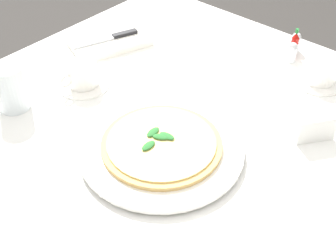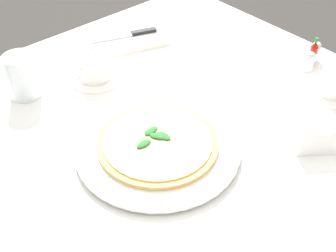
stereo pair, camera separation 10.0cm
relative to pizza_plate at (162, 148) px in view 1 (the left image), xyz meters
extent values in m
cube|color=white|center=(-0.11, -0.06, -0.02)|extent=(1.05, 1.05, 0.02)
cube|color=white|center=(-0.11, -0.58, -0.17)|extent=(1.05, 0.01, 0.28)
cube|color=white|center=(-0.63, -0.06, -0.17)|extent=(0.01, 1.05, 0.28)
cylinder|color=brown|center=(-0.54, -0.49, -0.38)|extent=(0.06, 0.06, 0.71)
cylinder|color=white|center=(0.00, 0.00, -0.01)|extent=(0.21, 0.21, 0.01)
cylinder|color=white|center=(0.00, 0.00, 0.00)|extent=(0.35, 0.35, 0.01)
cylinder|color=#DBAD60|center=(0.00, 0.00, 0.01)|extent=(0.26, 0.26, 0.01)
cylinder|color=#EFD17A|center=(0.00, 0.00, 0.02)|extent=(0.23, 0.23, 0.00)
ellipsoid|color=#2D7533|center=(-0.02, 0.00, 0.02)|extent=(0.02, 0.04, 0.01)
ellipsoid|color=#2D7533|center=(0.03, -0.01, 0.02)|extent=(0.04, 0.02, 0.01)
ellipsoid|color=#2D7533|center=(-0.01, -0.01, 0.02)|extent=(0.03, 0.04, 0.01)
ellipsoid|color=#2D7533|center=(-0.01, -0.03, 0.02)|extent=(0.04, 0.02, 0.01)
cylinder|color=white|center=(-0.46, 0.13, -0.01)|extent=(0.13, 0.13, 0.01)
cylinder|color=white|center=(-0.46, 0.13, 0.02)|extent=(0.08, 0.08, 0.06)
torus|color=white|center=(-0.51, 0.13, 0.03)|extent=(0.04, 0.01, 0.03)
cylinder|color=black|center=(-0.46, 0.13, 0.05)|extent=(0.07, 0.07, 0.00)
cylinder|color=white|center=(-0.05, -0.31, -0.01)|extent=(0.13, 0.13, 0.01)
cylinder|color=white|center=(-0.05, -0.31, 0.02)|extent=(0.08, 0.08, 0.06)
torus|color=white|center=(0.00, -0.32, 0.03)|extent=(0.04, 0.01, 0.03)
cylinder|color=black|center=(-0.05, -0.31, 0.05)|extent=(0.07, 0.07, 0.00)
cylinder|color=white|center=(0.11, -0.37, 0.04)|extent=(0.08, 0.08, 0.11)
cylinder|color=silver|center=(0.11, -0.37, 0.02)|extent=(0.07, 0.07, 0.05)
cube|color=white|center=(-0.24, -0.41, 0.00)|extent=(0.25, 0.20, 0.02)
cube|color=silver|center=(-0.19, -0.43, 0.01)|extent=(0.12, 0.06, 0.01)
cube|color=black|center=(-0.28, -0.40, 0.01)|extent=(0.08, 0.04, 0.01)
cylinder|color=#B7140F|center=(-0.53, 0.01, 0.02)|extent=(0.02, 0.02, 0.05)
cylinder|color=white|center=(-0.53, 0.01, 0.02)|extent=(0.02, 0.02, 0.02)
cone|color=#B7140F|center=(-0.53, 0.01, 0.05)|extent=(0.02, 0.02, 0.02)
cylinder|color=#1E722D|center=(-0.53, 0.01, 0.07)|extent=(0.01, 0.01, 0.01)
cylinder|color=white|center=(-0.51, 0.02, 0.01)|extent=(0.03, 0.03, 0.04)
cylinder|color=white|center=(-0.51, 0.02, 0.00)|extent=(0.02, 0.02, 0.03)
sphere|color=silver|center=(-0.51, 0.02, 0.03)|extent=(0.02, 0.02, 0.02)
cylinder|color=white|center=(-0.56, 0.00, 0.01)|extent=(0.03, 0.03, 0.04)
cylinder|color=#38332D|center=(-0.56, 0.00, 0.00)|extent=(0.02, 0.02, 0.03)
sphere|color=silver|center=(-0.56, 0.00, 0.03)|extent=(0.02, 0.02, 0.02)
cube|color=white|center=(-0.25, 0.23, 0.02)|extent=(0.07, 0.06, 0.06)
camera|label=1|loc=(0.52, 0.47, 0.66)|focal=48.36mm
camera|label=2|loc=(0.45, 0.54, 0.66)|focal=48.36mm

